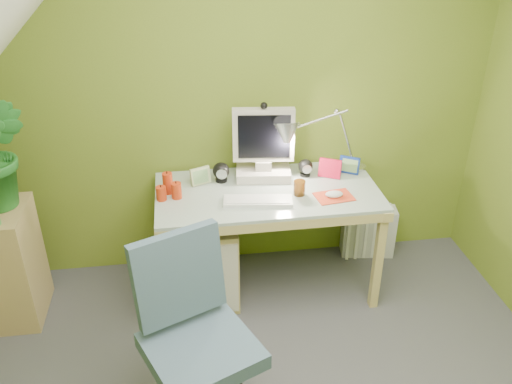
{
  "coord_description": "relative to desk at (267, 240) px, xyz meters",
  "views": [
    {
      "loc": [
        -0.37,
        -1.64,
        2.32
      ],
      "look_at": [
        0.0,
        1.0,
        0.85
      ],
      "focal_mm": 38.0,
      "sensor_mm": 36.0,
      "label": 1
    }
  ],
  "objects": [
    {
      "name": "mousepad",
      "position": [
        0.38,
        -0.14,
        0.37
      ],
      "size": [
        0.24,
        0.19,
        0.01
      ],
      "primitive_type": "cube",
      "rotation": [
        0.0,
        0.0,
        0.14
      ],
      "color": "red",
      "rests_on": "desk"
    },
    {
      "name": "photo_frame_red",
      "position": [
        0.42,
        0.12,
        0.43
      ],
      "size": [
        0.14,
        0.08,
        0.12
      ],
      "primitive_type": "cube",
      "rotation": [
        0.0,
        0.0,
        -0.48
      ],
      "color": "red",
      "rests_on": "desk"
    },
    {
      "name": "desk_lamp",
      "position": [
        0.45,
        0.18,
        0.69
      ],
      "size": [
        0.63,
        0.31,
        0.65
      ],
      "primitive_type": null,
      "rotation": [
        0.0,
        0.0,
        -0.09
      ],
      "color": "silver",
      "rests_on": "desk"
    },
    {
      "name": "side_ledge",
      "position": [
        -1.55,
        -0.06,
        0.01
      ],
      "size": [
        0.28,
        0.43,
        0.74
      ],
      "primitive_type": "cube",
      "color": "tan",
      "rests_on": "floor"
    },
    {
      "name": "desk",
      "position": [
        0.0,
        0.0,
        0.0
      ],
      "size": [
        1.37,
        0.69,
        0.73
      ],
      "primitive_type": null,
      "rotation": [
        0.0,
        0.0,
        0.01
      ],
      "color": "tan",
      "rests_on": "floor"
    },
    {
      "name": "radiator",
      "position": [
        0.78,
        0.27,
        -0.18
      ],
      "size": [
        0.39,
        0.2,
        0.37
      ],
      "primitive_type": "cube",
      "rotation": [
        0.0,
        0.0,
        -0.15
      ],
      "color": "silver",
      "rests_on": "floor"
    },
    {
      "name": "task_chair",
      "position": [
        -0.47,
        -1.02,
        0.12
      ],
      "size": [
        0.71,
        0.71,
        0.98
      ],
      "primitive_type": null,
      "rotation": [
        0.0,
        0.0,
        0.42
      ],
      "color": "#3D5364",
      "rests_on": "floor"
    },
    {
      "name": "candle_cluster",
      "position": [
        -0.6,
        0.01,
        0.43
      ],
      "size": [
        0.2,
        0.18,
        0.13
      ],
      "primitive_type": null,
      "rotation": [
        0.0,
        0.0,
        0.17
      ],
      "color": "red",
      "rests_on": "desk"
    },
    {
      "name": "photo_frame_blue",
      "position": [
        0.56,
        0.16,
        0.42
      ],
      "size": [
        0.12,
        0.08,
        0.11
      ],
      "primitive_type": "cube",
      "rotation": [
        0.0,
        0.0,
        -0.55
      ],
      "color": "navy",
      "rests_on": "desk"
    },
    {
      "name": "keyboard",
      "position": [
        -0.08,
        -0.14,
        0.37
      ],
      "size": [
        0.42,
        0.18,
        0.02
      ],
      "primitive_type": "cube",
      "rotation": [
        0.0,
        0.0,
        -0.13
      ],
      "color": "silver",
      "rests_on": "desk"
    },
    {
      "name": "speaker_right",
      "position": [
        0.27,
        0.16,
        0.42
      ],
      "size": [
        0.1,
        0.1,
        0.11
      ],
      "primitive_type": null,
      "rotation": [
        0.0,
        0.0,
        -0.05
      ],
      "color": "black",
      "rests_on": "desk"
    },
    {
      "name": "speaker_left",
      "position": [
        -0.27,
        0.16,
        0.43
      ],
      "size": [
        0.12,
        0.12,
        0.13
      ],
      "primitive_type": null,
      "rotation": [
        0.0,
        0.0,
        -0.13
      ],
      "color": "black",
      "rests_on": "desk"
    },
    {
      "name": "amber_tumbler",
      "position": [
        0.18,
        -0.08,
        0.41
      ],
      "size": [
        0.08,
        0.08,
        0.09
      ],
      "primitive_type": "cylinder",
      "rotation": [
        0.0,
        0.0,
        0.14
      ],
      "color": "#8E4D14",
      "rests_on": "desk"
    },
    {
      "name": "mouse",
      "position": [
        0.38,
        -0.14,
        0.38
      ],
      "size": [
        0.12,
        0.09,
        0.04
      ],
      "primitive_type": "ellipsoid",
      "rotation": [
        0.0,
        0.0,
        0.17
      ],
      "color": "silver",
      "rests_on": "mousepad"
    },
    {
      "name": "photo_frame_green",
      "position": [
        -0.4,
        0.14,
        0.42
      ],
      "size": [
        0.13,
        0.07,
        0.11
      ],
      "primitive_type": "cube",
      "rotation": [
        0.0,
        0.0,
        0.4
      ],
      "color": "#A9B67D",
      "rests_on": "desk"
    },
    {
      "name": "wall_back",
      "position": [
        -0.1,
        0.37,
        0.84
      ],
      "size": [
        3.2,
        0.01,
        2.4
      ],
      "primitive_type": "cube",
      "color": "olive",
      "rests_on": "floor"
    },
    {
      "name": "monitor",
      "position": [
        0.0,
        0.18,
        0.61
      ],
      "size": [
        0.38,
        0.25,
        0.49
      ],
      "primitive_type": null,
      "rotation": [
        0.0,
        0.0,
        -0.11
      ],
      "color": "beige",
      "rests_on": "desk"
    }
  ]
}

